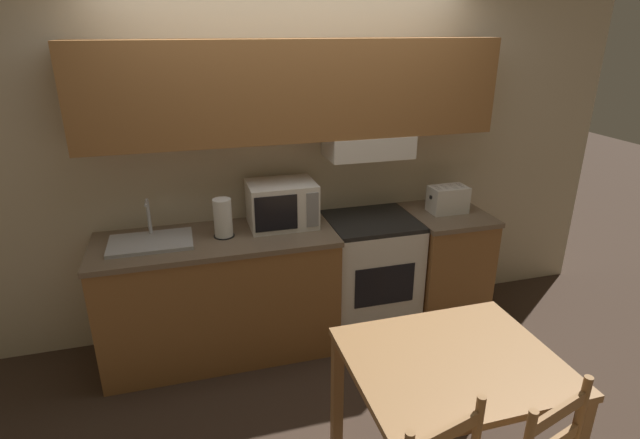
# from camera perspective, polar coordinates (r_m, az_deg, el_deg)

# --- Properties ---
(ground_plane) EXTENTS (16.00, 16.00, 0.00)m
(ground_plane) POSITION_cam_1_polar(r_m,az_deg,el_deg) (4.17, -2.82, -10.75)
(ground_plane) COLOR #3D2D23
(wall_back) EXTENTS (5.20, 0.38, 2.55)m
(wall_back) POSITION_cam_1_polar(r_m,az_deg,el_deg) (3.54, -2.81, 10.07)
(wall_back) COLOR beige
(wall_back) RESTS_ON ground_plane
(lower_counter_main) EXTENTS (1.61, 0.64, 0.89)m
(lower_counter_main) POSITION_cam_1_polar(r_m,az_deg,el_deg) (3.61, -11.33, -8.47)
(lower_counter_main) COLOR #936033
(lower_counter_main) RESTS_ON ground_plane
(lower_counter_right_stub) EXTENTS (0.57, 0.64, 0.89)m
(lower_counter_right_stub) POSITION_cam_1_polar(r_m,az_deg,el_deg) (4.07, 13.81, -5.04)
(lower_counter_right_stub) COLOR #936033
(lower_counter_right_stub) RESTS_ON ground_plane
(stove_range) EXTENTS (0.64, 0.58, 0.89)m
(stove_range) POSITION_cam_1_polar(r_m,az_deg,el_deg) (3.84, 5.68, -6.16)
(stove_range) COLOR white
(stove_range) RESTS_ON ground_plane
(microwave) EXTENTS (0.46, 0.36, 0.31)m
(microwave) POSITION_cam_1_polar(r_m,az_deg,el_deg) (3.50, -4.40, 1.79)
(microwave) COLOR white
(microwave) RESTS_ON lower_counter_main
(toaster) EXTENTS (0.29, 0.18, 0.20)m
(toaster) POSITION_cam_1_polar(r_m,az_deg,el_deg) (3.88, 14.40, 2.28)
(toaster) COLOR white
(toaster) RESTS_ON lower_counter_right_stub
(sink_basin) EXTENTS (0.53, 0.34, 0.27)m
(sink_basin) POSITION_cam_1_polar(r_m,az_deg,el_deg) (3.41, -18.79, -2.38)
(sink_basin) COLOR #B7BABF
(sink_basin) RESTS_ON lower_counter_main
(paper_towel_roll) EXTENTS (0.14, 0.14, 0.26)m
(paper_towel_roll) POSITION_cam_1_polar(r_m,az_deg,el_deg) (3.37, -11.04, 0.16)
(paper_towel_roll) COLOR black
(paper_towel_roll) RESTS_ON lower_counter_main
(dining_table) EXTENTS (0.97, 0.80, 0.76)m
(dining_table) POSITION_cam_1_polar(r_m,az_deg,el_deg) (2.57, 14.71, -17.08)
(dining_table) COLOR #9E7042
(dining_table) RESTS_ON ground_plane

